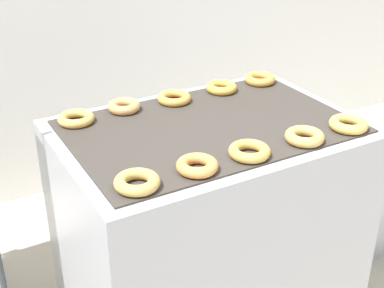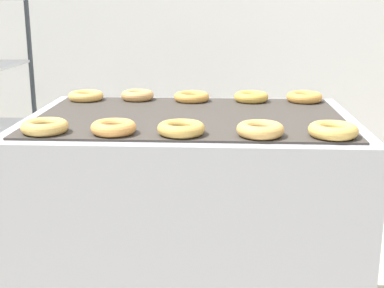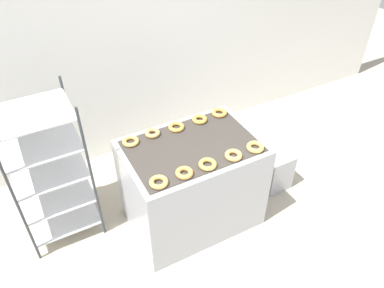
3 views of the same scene
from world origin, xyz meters
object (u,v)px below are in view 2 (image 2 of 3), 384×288
at_px(donut_near_center, 181,128).
at_px(donut_far_right, 251,97).
at_px(fryer_machine, 190,234).
at_px(donut_far_left, 137,95).
at_px(donut_near_leftmost, 45,127).
at_px(donut_near_right, 260,129).
at_px(donut_near_left, 114,127).
at_px(donut_near_rightmost, 333,130).
at_px(donut_far_rightmost, 304,97).
at_px(donut_far_center, 192,97).
at_px(donut_far_leftmost, 86,96).

height_order(donut_near_center, donut_far_right, same).
distance_m(fryer_machine, donut_far_left, 0.65).
relative_size(donut_near_leftmost, donut_far_left, 1.09).
bearing_deg(donut_near_right, donut_near_left, 179.42).
bearing_deg(donut_near_left, donut_far_right, 51.53).
bearing_deg(donut_near_left, donut_near_leftmost, 179.86).
bearing_deg(donut_far_left, donut_near_center, -69.01).
bearing_deg(donut_near_right, donut_near_rightmost, 0.44).
xyz_separation_m(donut_near_left, donut_far_left, (-0.02, 0.62, -0.00)).
bearing_deg(donut_far_rightmost, donut_near_right, -110.69).
xyz_separation_m(donut_near_center, donut_near_right, (0.26, -0.01, 0.00)).
xyz_separation_m(donut_near_leftmost, donut_near_right, (0.71, -0.01, 0.00)).
height_order(fryer_machine, donut_far_center, donut_far_center).
xyz_separation_m(donut_far_center, donut_far_right, (0.26, 0.01, 0.00)).
xyz_separation_m(donut_near_left, donut_far_right, (0.48, 0.61, -0.00)).
height_order(donut_far_left, donut_far_rightmost, same).
bearing_deg(donut_far_center, donut_near_leftmost, -127.06).
distance_m(fryer_machine, donut_near_rightmost, 0.76).
bearing_deg(donut_far_left, donut_far_rightmost, -0.50).
height_order(donut_far_left, donut_far_right, donut_far_left).
bearing_deg(donut_far_rightmost, donut_far_leftmost, -179.23).
distance_m(donut_far_left, donut_far_right, 0.50).
bearing_deg(fryer_machine, donut_near_right, -51.48).
bearing_deg(donut_near_center, donut_near_left, -179.91).
relative_size(fryer_machine, donut_far_left, 8.75).
xyz_separation_m(fryer_machine, donut_near_rightmost, (0.48, -0.30, 0.51)).
distance_m(donut_far_leftmost, donut_far_left, 0.22).
bearing_deg(donut_far_left, donut_far_right, -1.42).
height_order(fryer_machine, donut_near_left, donut_near_left).
bearing_deg(donut_far_left, donut_near_left, -88.59).
relative_size(donut_near_right, donut_far_rightmost, 1.01).
relative_size(donut_near_center, donut_near_rightmost, 0.98).
distance_m(donut_near_leftmost, donut_near_rightmost, 0.94).
bearing_deg(donut_near_rightmost, donut_far_center, 128.80).
distance_m(donut_near_right, donut_far_right, 0.61).
relative_size(donut_far_center, donut_far_right, 1.04).
bearing_deg(donut_far_left, donut_near_right, -51.66).
relative_size(donut_near_leftmost, donut_near_right, 1.01).
bearing_deg(donut_near_rightmost, donut_far_right, 110.55).
height_order(donut_far_left, donut_far_center, donut_far_left).
bearing_deg(donut_near_left, fryer_machine, 52.20).
distance_m(donut_near_rightmost, donut_far_right, 0.65).
bearing_deg(donut_near_right, donut_far_center, 112.71).
relative_size(donut_near_rightmost, donut_far_left, 1.11).
xyz_separation_m(donut_near_center, donut_near_rightmost, (0.49, -0.00, 0.00)).
relative_size(donut_far_center, donut_far_rightmost, 1.00).
distance_m(donut_near_center, donut_near_right, 0.26).
distance_m(donut_near_rightmost, donut_far_rightmost, 0.61).
relative_size(fryer_machine, donut_far_rightmost, 8.15).
height_order(donut_near_rightmost, donut_far_leftmost, donut_near_rightmost).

